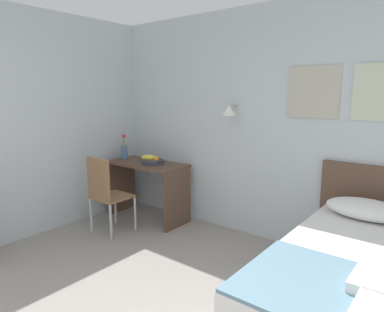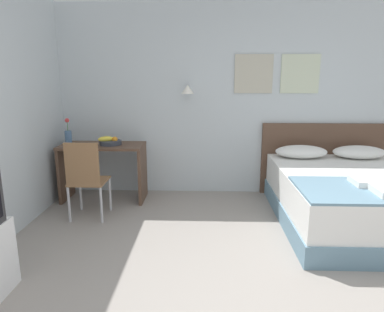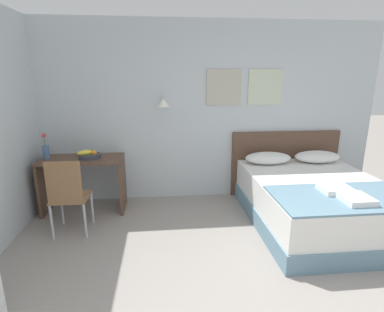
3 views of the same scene
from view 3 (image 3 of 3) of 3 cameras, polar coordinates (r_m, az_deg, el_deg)
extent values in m
cube|color=silver|center=(4.57, 1.52, 8.24)|extent=(5.50, 0.06, 2.65)
cube|color=#B7B29E|center=(4.56, 6.10, 12.87)|extent=(0.52, 0.02, 0.52)
cube|color=beige|center=(4.73, 13.79, 12.61)|extent=(0.52, 0.02, 0.52)
cylinder|color=#B2B2B7|center=(4.40, -5.52, 10.86)|extent=(0.02, 0.16, 0.02)
cone|color=white|center=(4.32, -5.50, 10.11)|extent=(0.17, 0.17, 0.12)
cube|color=#66899E|center=(4.28, 22.23, -10.37)|extent=(1.61, 2.04, 0.22)
cube|color=white|center=(4.17, 22.64, -6.66)|extent=(1.58, 2.00, 0.38)
cube|color=brown|center=(5.03, 17.21, -1.25)|extent=(1.73, 0.06, 1.02)
ellipsoid|color=white|center=(4.60, 14.28, -0.37)|extent=(0.69, 0.40, 0.17)
ellipsoid|color=white|center=(4.91, 22.72, -0.12)|extent=(0.69, 0.40, 0.17)
cube|color=#66899E|center=(3.63, 27.33, -7.02)|extent=(1.56, 0.82, 0.02)
cube|color=white|center=(3.70, 25.63, -5.69)|extent=(0.32, 0.28, 0.06)
cube|color=white|center=(3.51, 28.82, -7.20)|extent=(0.29, 0.30, 0.06)
cube|color=brown|center=(4.38, -20.32, -0.58)|extent=(1.11, 0.53, 0.03)
cube|color=brown|center=(4.66, -26.27, -5.33)|extent=(0.04, 0.49, 0.74)
cube|color=brown|center=(4.39, -13.09, -5.29)|extent=(0.04, 0.49, 0.74)
cube|color=#8E6642|center=(3.94, -22.04, -7.30)|extent=(0.42, 0.42, 0.02)
cube|color=#8E6642|center=(3.68, -23.25, -4.71)|extent=(0.38, 0.03, 0.50)
cylinder|color=#B7B7BC|center=(4.25, -23.52, -9.16)|extent=(0.03, 0.03, 0.43)
cylinder|color=#B7B7BC|center=(4.14, -18.48, -9.24)|extent=(0.03, 0.03, 0.43)
cylinder|color=#B7B7BC|center=(3.92, -25.17, -11.37)|extent=(0.03, 0.03, 0.43)
cylinder|color=#B7B7BC|center=(3.81, -19.70, -11.55)|extent=(0.03, 0.03, 0.43)
cylinder|color=#333842|center=(4.34, -18.90, 0.01)|extent=(0.29, 0.29, 0.05)
sphere|color=orange|center=(4.31, -18.19, 0.60)|extent=(0.08, 0.08, 0.08)
ellipsoid|color=yellow|center=(4.32, -19.72, 0.59)|extent=(0.22, 0.15, 0.07)
cylinder|color=#4C7099|center=(4.49, -26.03, 0.64)|extent=(0.09, 0.09, 0.18)
cylinder|color=#3D7538|center=(4.46, -26.27, 2.64)|extent=(0.01, 0.01, 0.14)
sphere|color=#DB3838|center=(4.45, -26.37, 3.52)|extent=(0.06, 0.06, 0.06)
camera|label=1|loc=(2.34, 60.31, 3.07)|focal=32.00mm
camera|label=2|loc=(0.49, 135.26, -35.13)|focal=32.00mm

